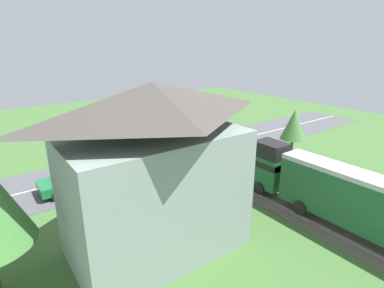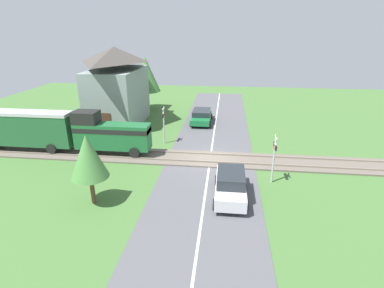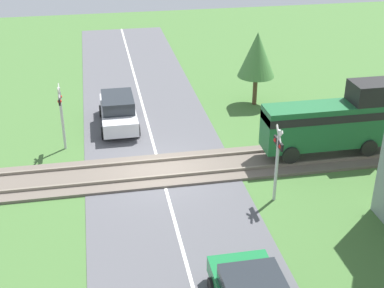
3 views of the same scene
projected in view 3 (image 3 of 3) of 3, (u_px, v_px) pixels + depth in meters
name	position (u px, v px, depth m)	size (l,w,h in m)	color
ground_plane	(161.00, 172.00, 22.80)	(60.00, 60.00, 0.00)	#426B33
road_surface	(161.00, 172.00, 22.80)	(48.00, 6.40, 0.02)	#515156
track_bed	(161.00, 170.00, 22.77)	(2.80, 48.00, 0.24)	#665B51
car_near_crossing	(118.00, 111.00, 26.62)	(4.23, 1.85, 1.59)	silver
crossing_signal_west_approach	(61.00, 109.00, 23.85)	(0.90, 0.18, 3.11)	#B7B7B7
crossing_signal_east_approach	(278.00, 154.00, 19.96)	(0.90, 0.18, 3.11)	#B7B7B7
tree_roadside_hedge	(257.00, 55.00, 28.30)	(2.00, 2.00, 4.03)	brown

